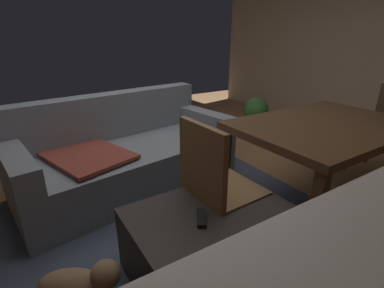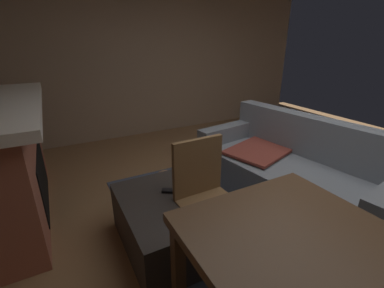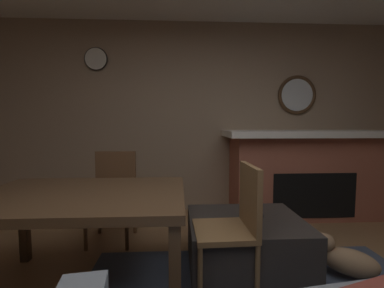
% 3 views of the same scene
% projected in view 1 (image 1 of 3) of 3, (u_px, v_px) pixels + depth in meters
% --- Properties ---
extents(floor, '(7.73, 7.73, 0.00)m').
position_uv_depth(floor, '(169.00, 186.00, 2.81)').
color(floor, olive).
extents(wall_right_window_side, '(0.12, 5.93, 2.62)m').
position_uv_depth(wall_right_window_side, '(369.00, 43.00, 3.94)').
color(wall_right_window_side, '#C4AA91').
rests_on(wall_right_window_side, ground).
extents(area_rug, '(2.60, 2.00, 0.01)m').
position_uv_depth(area_rug, '(165.00, 219.00, 2.30)').
color(area_rug, '#3D475B').
rests_on(area_rug, ground).
extents(couch, '(2.15, 1.21, 0.87)m').
position_uv_depth(couch, '(126.00, 155.00, 2.77)').
color(couch, slate).
rests_on(couch, ground).
extents(ottoman_coffee_table, '(0.95, 0.81, 0.44)m').
position_uv_depth(ottoman_coffee_table, '(217.00, 248.00, 1.68)').
color(ottoman_coffee_table, '#2D2826').
rests_on(ottoman_coffee_table, ground).
extents(tv_remote, '(0.13, 0.16, 0.02)m').
position_uv_depth(tv_remote, '(201.00, 218.00, 1.58)').
color(tv_remote, black).
rests_on(tv_remote, ottoman_coffee_table).
extents(dining_table, '(1.48, 1.02, 0.74)m').
position_uv_depth(dining_table, '(325.00, 132.00, 2.33)').
color(dining_table, '#513823').
rests_on(dining_table, ground).
extents(dining_chair_west, '(0.45, 0.45, 0.93)m').
position_uv_depth(dining_chair_west, '(215.00, 182.00, 1.82)').
color(dining_chair_west, brown).
rests_on(dining_chair_west, ground).
extents(potted_plant, '(0.36, 0.36, 0.56)m').
position_uv_depth(potted_plant, '(256.00, 113.00, 4.22)').
color(potted_plant, beige).
rests_on(potted_plant, ground).
extents(small_dog, '(0.45, 0.41, 0.29)m').
position_uv_depth(small_dog, '(80.00, 286.00, 1.48)').
color(small_dog, '#8C6B4C').
rests_on(small_dog, ground).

